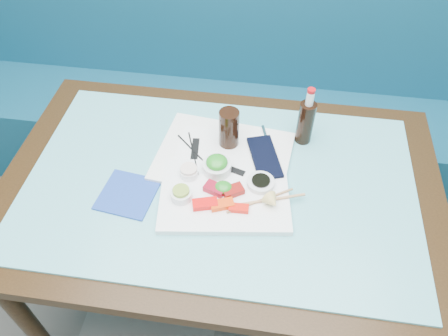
# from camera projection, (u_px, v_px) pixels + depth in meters

# --- Properties ---
(booth_bench) EXTENTS (3.00, 0.56, 1.17)m
(booth_bench) POSITION_uv_depth(u_px,v_px,m) (245.00, 106.00, 2.22)
(booth_bench) COLOR navy
(booth_bench) RESTS_ON ground
(dining_table) EXTENTS (1.40, 0.90, 0.75)m
(dining_table) POSITION_uv_depth(u_px,v_px,m) (220.00, 200.00, 1.44)
(dining_table) COLOR black
(dining_table) RESTS_ON ground
(glass_top) EXTENTS (1.22, 0.76, 0.01)m
(glass_top) POSITION_uv_depth(u_px,v_px,m) (220.00, 183.00, 1.38)
(glass_top) COLOR #5CB1B9
(glass_top) RESTS_ON dining_table
(sashimi_plate) EXTENTS (0.42, 0.33, 0.02)m
(sashimi_plate) POSITION_uv_depth(u_px,v_px,m) (225.00, 195.00, 1.33)
(sashimi_plate) COLOR white
(sashimi_plate) RESTS_ON glass_top
(salmon_left) EXTENTS (0.08, 0.06, 0.02)m
(salmon_left) POSITION_uv_depth(u_px,v_px,m) (205.00, 204.00, 1.28)
(salmon_left) COLOR red
(salmon_left) RESTS_ON sashimi_plate
(salmon_mid) EXTENTS (0.08, 0.06, 0.02)m
(salmon_mid) POSITION_uv_depth(u_px,v_px,m) (222.00, 205.00, 1.28)
(salmon_mid) COLOR #F63E09
(salmon_mid) RESTS_ON sashimi_plate
(salmon_right) EXTENTS (0.06, 0.03, 0.01)m
(salmon_right) POSITION_uv_depth(u_px,v_px,m) (239.00, 208.00, 1.27)
(salmon_right) COLOR red
(salmon_right) RESTS_ON sashimi_plate
(tuna_left) EXTENTS (0.07, 0.06, 0.02)m
(tuna_left) POSITION_uv_depth(u_px,v_px,m) (215.00, 189.00, 1.32)
(tuna_left) COLOR maroon
(tuna_left) RESTS_ON sashimi_plate
(tuna_right) EXTENTS (0.07, 0.07, 0.02)m
(tuna_right) POSITION_uv_depth(u_px,v_px,m) (233.00, 191.00, 1.31)
(tuna_right) COLOR maroon
(tuna_right) RESTS_ON sashimi_plate
(seaweed_garnish) EXTENTS (0.07, 0.06, 0.03)m
(seaweed_garnish) POSITION_uv_depth(u_px,v_px,m) (223.00, 187.00, 1.32)
(seaweed_garnish) COLOR #1F801D
(seaweed_garnish) RESTS_ON sashimi_plate
(ramekin_wasabi) EXTENTS (0.09, 0.09, 0.03)m
(ramekin_wasabi) POSITION_uv_depth(u_px,v_px,m) (181.00, 195.00, 1.30)
(ramekin_wasabi) COLOR white
(ramekin_wasabi) RESTS_ON sashimi_plate
(wasabi_fill) EXTENTS (0.07, 0.07, 0.01)m
(wasabi_fill) POSITION_uv_depth(u_px,v_px,m) (181.00, 191.00, 1.29)
(wasabi_fill) COLOR olive
(wasabi_fill) RESTS_ON ramekin_wasabi
(ramekin_ginger) EXTENTS (0.06, 0.06, 0.02)m
(ramekin_ginger) POSITION_uv_depth(u_px,v_px,m) (189.00, 173.00, 1.36)
(ramekin_ginger) COLOR white
(ramekin_ginger) RESTS_ON sashimi_plate
(ginger_fill) EXTENTS (0.05, 0.05, 0.01)m
(ginger_fill) POSITION_uv_depth(u_px,v_px,m) (189.00, 169.00, 1.35)
(ginger_fill) COLOR beige
(ginger_fill) RESTS_ON ramekin_ginger
(soy_dish) EXTENTS (0.11, 0.11, 0.02)m
(soy_dish) POSITION_uv_depth(u_px,v_px,m) (261.00, 183.00, 1.34)
(soy_dish) COLOR silver
(soy_dish) RESTS_ON sashimi_plate
(soy_fill) EXTENTS (0.08, 0.08, 0.01)m
(soy_fill) POSITION_uv_depth(u_px,v_px,m) (261.00, 180.00, 1.33)
(soy_fill) COLOR black
(soy_fill) RESTS_ON soy_dish
(lemon_wedge) EXTENTS (0.06, 0.06, 0.05)m
(lemon_wedge) POSITION_uv_depth(u_px,v_px,m) (272.00, 202.00, 1.27)
(lemon_wedge) COLOR #EDCB70
(lemon_wedge) RESTS_ON sashimi_plate
(chopstick_sleeve) EXTENTS (0.14, 0.06, 0.00)m
(chopstick_sleeve) POSITION_uv_depth(u_px,v_px,m) (225.00, 167.00, 1.39)
(chopstick_sleeve) COLOR black
(chopstick_sleeve) RESTS_ON sashimi_plate
(wooden_chopstick_a) EXTENTS (0.19, 0.12, 0.01)m
(wooden_chopstick_a) POSITION_uv_depth(u_px,v_px,m) (260.00, 200.00, 1.30)
(wooden_chopstick_a) COLOR #9B7149
(wooden_chopstick_a) RESTS_ON sashimi_plate
(wooden_chopstick_b) EXTENTS (0.24, 0.09, 0.01)m
(wooden_chopstick_b) POSITION_uv_depth(u_px,v_px,m) (264.00, 201.00, 1.30)
(wooden_chopstick_b) COLOR tan
(wooden_chopstick_b) RESTS_ON sashimi_plate
(serving_tray) EXTENTS (0.46, 0.37, 0.02)m
(serving_tray) POSITION_uv_depth(u_px,v_px,m) (224.00, 156.00, 1.44)
(serving_tray) COLOR white
(serving_tray) RESTS_ON glass_top
(paper_placemat) EXTENTS (0.32, 0.23, 0.00)m
(paper_placemat) POSITION_uv_depth(u_px,v_px,m) (224.00, 154.00, 1.43)
(paper_placemat) COLOR white
(paper_placemat) RESTS_ON serving_tray
(seaweed_bowl) EXTENTS (0.10, 0.10, 0.04)m
(seaweed_bowl) POSITION_uv_depth(u_px,v_px,m) (217.00, 167.00, 1.37)
(seaweed_bowl) COLOR white
(seaweed_bowl) RESTS_ON serving_tray
(seaweed_salad) EXTENTS (0.08, 0.08, 0.03)m
(seaweed_salad) POSITION_uv_depth(u_px,v_px,m) (217.00, 162.00, 1.36)
(seaweed_salad) COLOR #22871F
(seaweed_salad) RESTS_ON seaweed_bowl
(cola_glass) EXTENTS (0.08, 0.08, 0.14)m
(cola_glass) POSITION_uv_depth(u_px,v_px,m) (229.00, 128.00, 1.42)
(cola_glass) COLOR black
(cola_glass) RESTS_ON serving_tray
(navy_pouch) EXTENTS (0.13, 0.20, 0.01)m
(navy_pouch) POSITION_uv_depth(u_px,v_px,m) (265.00, 157.00, 1.42)
(navy_pouch) COLOR black
(navy_pouch) RESTS_ON serving_tray
(fork) EXTENTS (0.04, 0.09, 0.01)m
(fork) POSITION_uv_depth(u_px,v_px,m) (265.00, 135.00, 1.49)
(fork) COLOR silver
(fork) RESTS_ON serving_tray
(black_chopstick_a) EXTENTS (0.07, 0.19, 0.01)m
(black_chopstick_a) POSITION_uv_depth(u_px,v_px,m) (193.00, 153.00, 1.44)
(black_chopstick_a) COLOR black
(black_chopstick_a) RESTS_ON serving_tray
(black_chopstick_b) EXTENTS (0.15, 0.15, 0.01)m
(black_chopstick_b) POSITION_uv_depth(u_px,v_px,m) (196.00, 153.00, 1.43)
(black_chopstick_b) COLOR black
(black_chopstick_b) RESTS_ON serving_tray
(tray_sleeve) EXTENTS (0.04, 0.14, 0.00)m
(tray_sleeve) POSITION_uv_depth(u_px,v_px,m) (195.00, 153.00, 1.44)
(tray_sleeve) COLOR black
(tray_sleeve) RESTS_ON serving_tray
(cola_bottle_body) EXTENTS (0.06, 0.06, 0.16)m
(cola_bottle_body) POSITION_uv_depth(u_px,v_px,m) (305.00, 123.00, 1.45)
(cola_bottle_body) COLOR black
(cola_bottle_body) RESTS_ON glass_top
(cola_bottle_neck) EXTENTS (0.03, 0.03, 0.05)m
(cola_bottle_neck) POSITION_uv_depth(u_px,v_px,m) (310.00, 98.00, 1.37)
(cola_bottle_neck) COLOR white
(cola_bottle_neck) RESTS_ON cola_bottle_body
(cola_bottle_cap) EXTENTS (0.03, 0.03, 0.01)m
(cola_bottle_cap) POSITION_uv_depth(u_px,v_px,m) (311.00, 91.00, 1.35)
(cola_bottle_cap) COLOR #BA0B11
(cola_bottle_cap) RESTS_ON cola_bottle_neck
(blue_napkin) EXTENTS (0.18, 0.18, 0.01)m
(blue_napkin) POSITION_uv_depth(u_px,v_px,m) (128.00, 194.00, 1.34)
(blue_napkin) COLOR #1B3C96
(blue_napkin) RESTS_ON glass_top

